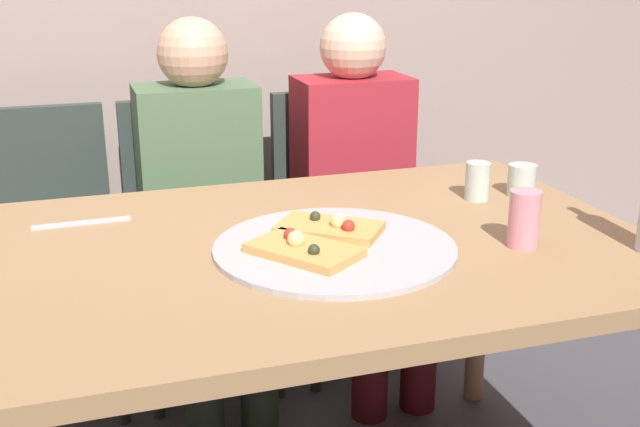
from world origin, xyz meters
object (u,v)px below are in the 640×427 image
Objects in this scene: soda_can at (524,219)px; guest_in_sweater at (205,199)px; pizza_tray at (335,248)px; table_knife at (81,223)px; chair_middle at (198,224)px; tumbler_far at (522,180)px; chair_left at (41,239)px; pizza_slice_last at (330,227)px; guest_in_beanie at (361,185)px; wine_glass at (477,181)px; dining_table at (265,278)px; pizza_slice_extra at (303,249)px; chair_right at (345,209)px.

soda_can is 1.06m from guest_in_sweater.
pizza_tray is 0.44× the size of guest_in_sweater.
table_knife is 0.24× the size of chair_middle.
tumbler_far is 0.09× the size of chair_left.
pizza_slice_last is 3.15× the size of tumbler_far.
soda_can is at bearing 91.25° from guest_in_beanie.
table_knife is at bearing 28.59° from guest_in_beanie.
guest_in_sweater reaches higher than soda_can.
chair_left is 0.77× the size of guest_in_sweater.
wine_glass is 1.33m from chair_left.
pizza_tray is at bearing 65.59° from guest_in_beanie.
chair_middle is at bearing 134.29° from tumbler_far.
chair_middle is at bearing 89.93° from dining_table.
guest_in_sweater is (-0.72, 0.58, -0.15)m from tumbler_far.
guest_in_beanie reaches higher than pizza_slice_extra.
guest_in_sweater is 0.50m from guest_in_beanie.
pizza_tray is 0.62m from tumbler_far.
wine_glass is 0.08× the size of guest_in_sweater.
pizza_slice_extra reaches higher than dining_table.
tumbler_far is 1.06m from chair_middle.
pizza_slice_last is 2.67× the size of wine_glass.
wine_glass is (0.53, 0.26, 0.02)m from pizza_slice_extra.
chair_right reaches higher than pizza_tray.
chair_middle is (0.36, 0.62, -0.25)m from table_knife.
pizza_tray is at bearing 98.00° from chair_middle.
guest_in_beanie reaches higher than table_knife.
table_knife is at bearing 59.75° from chair_middle.
soda_can is 1.22m from chair_middle.
table_knife is 0.76m from chair_middle.
tumbler_far is (0.56, 0.15, 0.02)m from pizza_slice_last.
guest_in_beanie is at bearing 55.97° from dining_table.
soda_can is 0.55× the size of table_knife.
dining_table is 0.91m from chair_middle.
chair_left is at bearing 118.33° from dining_table.
chair_left is 0.99m from chair_right.
chair_middle is 0.50m from chair_right.
pizza_tray is 0.90m from guest_in_beanie.
guest_in_sweater is at bearing 135.72° from wine_glass.
tumbler_far is (0.58, 0.23, 0.03)m from pizza_tray.
pizza_slice_last is at bearing 154.62° from soda_can.
chair_middle and chair_right have the same top height.
wine_glass is at bearing 26.00° from pizza_slice_extra.
chair_right reaches higher than soda_can.
guest_in_beanie is at bearing -152.73° from table_knife.
tumbler_far is 0.81m from chair_right.
table_knife is at bearing 145.92° from pizza_tray.
pizza_slice_extra is 1.16× the size of table_knife.
wine_glass is at bearing 98.85° from guest_in_beanie.
guest_in_sweater reaches higher than chair_middle.
dining_table is at bearing 60.70° from chair_right.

